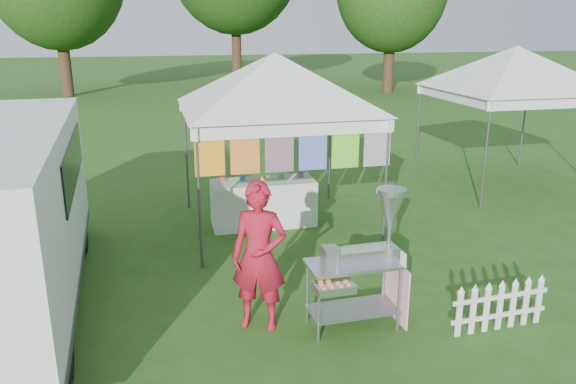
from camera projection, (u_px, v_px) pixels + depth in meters
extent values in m
plane|color=#294E16|center=(339.00, 326.00, 6.65)|extent=(120.00, 120.00, 0.00)
cylinder|color=#59595E|center=(199.00, 199.00, 7.97)|extent=(0.04, 0.04, 2.10)
cylinder|color=#59595E|center=(386.00, 186.00, 8.60)|extent=(0.04, 0.04, 2.10)
cylinder|color=#59595E|center=(186.00, 155.00, 10.61)|extent=(0.04, 0.04, 2.10)
cylinder|color=#59595E|center=(330.00, 148.00, 11.25)|extent=(0.04, 0.04, 2.10)
cube|color=white|center=(296.00, 129.00, 8.01)|extent=(3.00, 0.03, 0.22)
cube|color=white|center=(259.00, 103.00, 10.66)|extent=(3.00, 0.03, 0.22)
pyramid|color=white|center=(275.00, 52.00, 9.05)|extent=(4.24, 4.24, 0.90)
cylinder|color=#59595E|center=(296.00, 123.00, 7.99)|extent=(3.00, 0.03, 0.03)
cube|color=orange|center=(209.00, 152.00, 7.81)|extent=(0.42, 0.01, 0.70)
cube|color=red|center=(245.00, 150.00, 7.92)|extent=(0.42, 0.01, 0.70)
cube|color=orange|center=(279.00, 148.00, 8.03)|extent=(0.42, 0.01, 0.70)
cube|color=purple|center=(313.00, 146.00, 8.15)|extent=(0.42, 0.01, 0.70)
cube|color=#1BA31B|center=(346.00, 145.00, 8.26)|extent=(0.42, 0.01, 0.70)
cube|color=#35C8A1|center=(377.00, 143.00, 8.37)|extent=(0.42, 0.01, 0.70)
cylinder|color=#59595E|center=(485.00, 156.00, 10.59)|extent=(0.04, 0.04, 2.10)
cylinder|color=#59595E|center=(418.00, 129.00, 13.24)|extent=(0.04, 0.04, 2.10)
cylinder|color=#59595E|center=(524.00, 124.00, 13.87)|extent=(0.04, 0.04, 2.10)
cube|color=white|center=(557.00, 103.00, 10.64)|extent=(3.00, 0.03, 0.22)
cube|color=white|center=(476.00, 87.00, 13.28)|extent=(3.00, 0.03, 0.22)
pyramid|color=white|center=(518.00, 46.00, 11.67)|extent=(4.24, 4.24, 0.90)
cylinder|color=#59595E|center=(558.00, 99.00, 10.62)|extent=(3.00, 0.03, 0.03)
cylinder|color=#3C2616|center=(64.00, 55.00, 27.09)|extent=(0.56, 0.56, 3.96)
cylinder|color=#3C2616|center=(236.00, 42.00, 32.70)|extent=(0.56, 0.56, 4.84)
cylinder|color=#3C2616|center=(389.00, 58.00, 28.87)|extent=(0.56, 0.56, 3.52)
cylinder|color=gray|center=(319.00, 310.00, 6.22)|extent=(0.04, 0.04, 0.80)
cylinder|color=gray|center=(399.00, 299.00, 6.46)|extent=(0.04, 0.04, 0.80)
cylinder|color=gray|center=(307.00, 292.00, 6.62)|extent=(0.04, 0.04, 0.80)
cylinder|color=gray|center=(383.00, 283.00, 6.86)|extent=(0.04, 0.04, 0.80)
cube|color=gray|center=(352.00, 309.00, 6.59)|extent=(1.03, 0.54, 0.01)
cube|color=#B7B7BC|center=(354.00, 264.00, 6.42)|extent=(1.09, 0.57, 0.04)
cube|color=#B7B7BC|center=(366.00, 254.00, 6.48)|extent=(0.77, 0.25, 0.13)
cube|color=gray|center=(331.00, 255.00, 6.36)|extent=(0.18, 0.20, 0.20)
cylinder|color=gray|center=(390.00, 226.00, 6.46)|extent=(0.05, 0.05, 0.80)
cone|color=#B7B7BC|center=(391.00, 207.00, 6.40)|extent=(0.33, 0.33, 0.36)
cylinder|color=#B7B7BC|center=(392.00, 191.00, 6.34)|extent=(0.35, 0.35, 0.05)
cube|color=#B7B7BC|center=(334.00, 287.00, 6.05)|extent=(0.44, 0.28, 0.09)
cube|color=#FEABBF|center=(395.00, 290.00, 6.68)|extent=(0.04, 0.67, 0.72)
cube|color=white|center=(403.00, 259.00, 6.28)|extent=(0.02, 0.13, 0.16)
imported|color=#A61427|center=(259.00, 256.00, 6.43)|extent=(0.76, 0.64, 1.77)
cube|color=white|center=(12.00, 193.00, 8.86)|extent=(2.11, 0.88, 0.98)
cube|color=black|center=(73.00, 162.00, 7.38)|extent=(0.19, 2.99, 0.60)
cube|color=black|center=(9.00, 137.00, 8.99)|extent=(1.85, 0.13, 0.60)
cylinder|color=black|center=(57.00, 349.00, 5.52)|extent=(0.28, 0.75, 0.74)
cylinder|color=black|center=(78.00, 230.00, 8.72)|extent=(0.28, 0.75, 0.74)
cube|color=white|center=(459.00, 314.00, 6.36)|extent=(0.07, 0.02, 0.56)
cube|color=white|center=(473.00, 312.00, 6.41)|extent=(0.07, 0.02, 0.56)
cube|color=white|center=(486.00, 310.00, 6.46)|extent=(0.07, 0.02, 0.56)
cube|color=white|center=(500.00, 308.00, 6.51)|extent=(0.07, 0.02, 0.56)
cube|color=white|center=(513.00, 306.00, 6.56)|extent=(0.07, 0.02, 0.56)
cube|color=white|center=(526.00, 303.00, 6.61)|extent=(0.07, 0.02, 0.56)
cube|color=white|center=(539.00, 301.00, 6.66)|extent=(0.07, 0.02, 0.56)
cube|color=white|center=(499.00, 315.00, 6.54)|extent=(1.26, 0.09, 0.05)
cube|color=white|center=(501.00, 297.00, 6.47)|extent=(1.26, 0.09, 0.05)
cube|color=white|center=(263.00, 203.00, 9.90)|extent=(1.80, 0.70, 0.81)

